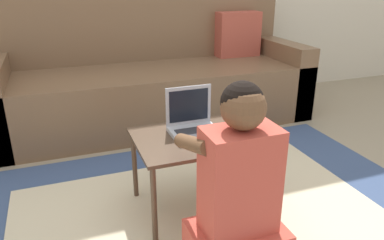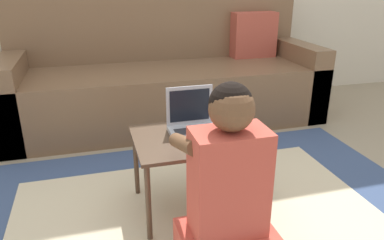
# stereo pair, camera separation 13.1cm
# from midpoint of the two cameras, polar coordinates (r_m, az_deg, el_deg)

# --- Properties ---
(ground_plane) EXTENTS (16.00, 16.00, 0.00)m
(ground_plane) POSITION_cam_midpoint_polar(r_m,az_deg,el_deg) (1.88, 2.92, -13.33)
(ground_plane) COLOR gray
(area_rug) EXTENTS (2.37, 1.88, 0.01)m
(area_rug) POSITION_cam_midpoint_polar(r_m,az_deg,el_deg) (1.71, 4.58, -17.08)
(area_rug) COLOR #3D517A
(area_rug) RESTS_ON ground_plane
(couch) EXTENTS (2.29, 0.83, 0.92)m
(couch) POSITION_cam_midpoint_polar(r_m,az_deg,el_deg) (2.90, -2.53, 6.14)
(couch) COLOR brown
(couch) RESTS_ON ground_plane
(laptop_desk) EXTENTS (0.54, 0.42, 0.38)m
(laptop_desk) POSITION_cam_midpoint_polar(r_m,az_deg,el_deg) (1.72, 2.35, -3.87)
(laptop_desk) COLOR #4C3828
(laptop_desk) RESTS_ON ground_plane
(laptop) EXTENTS (0.22, 0.20, 0.21)m
(laptop) POSITION_cam_midpoint_polar(r_m,az_deg,el_deg) (1.72, 2.46, -0.96)
(laptop) COLOR #B7BCC6
(laptop) RESTS_ON laptop_desk
(computer_mouse) EXTENTS (0.07, 0.10, 0.03)m
(computer_mouse) POSITION_cam_midpoint_polar(r_m,az_deg,el_deg) (1.76, 7.84, -1.32)
(computer_mouse) COLOR #234CB2
(computer_mouse) RESTS_ON laptop_desk
(person_seated) EXTENTS (0.35, 0.41, 0.75)m
(person_seated) POSITION_cam_midpoint_polar(r_m,az_deg,el_deg) (1.37, 8.21, -11.98)
(person_seated) COLOR #CC4C3D
(person_seated) RESTS_ON ground_plane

